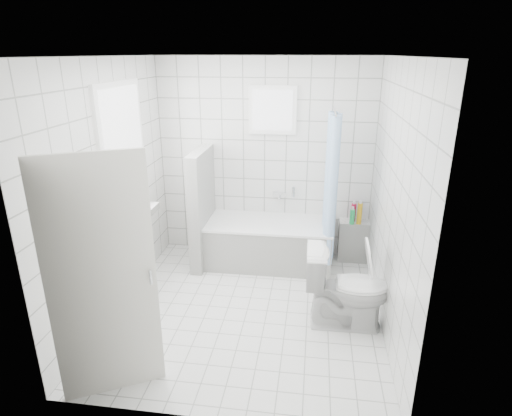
# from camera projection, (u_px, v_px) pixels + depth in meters

# --- Properties ---
(ground) EXTENTS (3.00, 3.00, 0.00)m
(ground) POSITION_uv_depth(u_px,v_px,m) (247.00, 309.00, 4.65)
(ground) COLOR white
(ground) RESTS_ON ground
(ceiling) EXTENTS (3.00, 3.00, 0.00)m
(ceiling) POSITION_uv_depth(u_px,v_px,m) (245.00, 56.00, 3.76)
(ceiling) COLOR white
(ceiling) RESTS_ON ground
(wall_back) EXTENTS (2.80, 0.02, 2.60)m
(wall_back) POSITION_uv_depth(u_px,v_px,m) (265.00, 160.00, 5.60)
(wall_back) COLOR white
(wall_back) RESTS_ON ground
(wall_front) EXTENTS (2.80, 0.02, 2.60)m
(wall_front) POSITION_uv_depth(u_px,v_px,m) (210.00, 267.00, 2.81)
(wall_front) COLOR white
(wall_front) RESTS_ON ground
(wall_left) EXTENTS (0.02, 3.00, 2.60)m
(wall_left) POSITION_uv_depth(u_px,v_px,m) (112.00, 190.00, 4.39)
(wall_left) COLOR white
(wall_left) RESTS_ON ground
(wall_right) EXTENTS (0.02, 3.00, 2.60)m
(wall_right) POSITION_uv_depth(u_px,v_px,m) (393.00, 202.00, 4.03)
(wall_right) COLOR white
(wall_right) RESTS_ON ground
(window_left) EXTENTS (0.01, 0.90, 1.40)m
(window_left) POSITION_uv_depth(u_px,v_px,m) (126.00, 155.00, 4.56)
(window_left) COLOR white
(window_left) RESTS_ON wall_left
(window_back) EXTENTS (0.50, 0.01, 0.50)m
(window_back) POSITION_uv_depth(u_px,v_px,m) (273.00, 110.00, 5.32)
(window_back) COLOR white
(window_back) RESTS_ON wall_back
(window_sill) EXTENTS (0.18, 1.02, 0.08)m
(window_sill) POSITION_uv_depth(u_px,v_px,m) (136.00, 220.00, 4.81)
(window_sill) COLOR white
(window_sill) RESTS_ON wall_left
(door) EXTENTS (0.72, 0.42, 2.00)m
(door) POSITION_uv_depth(u_px,v_px,m) (102.00, 282.00, 3.23)
(door) COLOR silver
(door) RESTS_ON ground
(bathtub) EXTENTS (1.60, 0.77, 0.58)m
(bathtub) POSITION_uv_depth(u_px,v_px,m) (269.00, 243.00, 5.59)
(bathtub) COLOR white
(bathtub) RESTS_ON ground
(partition_wall) EXTENTS (0.15, 0.85, 1.50)m
(partition_wall) POSITION_uv_depth(u_px,v_px,m) (202.00, 208.00, 5.49)
(partition_wall) COLOR white
(partition_wall) RESTS_ON ground
(tiled_ledge) EXTENTS (0.40, 0.24, 0.55)m
(tiled_ledge) POSITION_uv_depth(u_px,v_px,m) (354.00, 241.00, 5.68)
(tiled_ledge) COLOR white
(tiled_ledge) RESTS_ON ground
(toilet) EXTENTS (0.84, 0.49, 0.85)m
(toilet) POSITION_uv_depth(u_px,v_px,m) (347.00, 288.00, 4.25)
(toilet) COLOR white
(toilet) RESTS_ON ground
(curtain_rod) EXTENTS (0.02, 0.80, 0.02)m
(curtain_rod) POSITION_uv_depth(u_px,v_px,m) (335.00, 111.00, 4.88)
(curtain_rod) COLOR silver
(curtain_rod) RESTS_ON wall_back
(shower_curtain) EXTENTS (0.14, 0.48, 1.78)m
(shower_curtain) POSITION_uv_depth(u_px,v_px,m) (330.00, 190.00, 5.07)
(shower_curtain) COLOR #4A8CD9
(shower_curtain) RESTS_ON curtain_rod
(tub_faucet) EXTENTS (0.18, 0.06, 0.06)m
(tub_faucet) POSITION_uv_depth(u_px,v_px,m) (280.00, 194.00, 5.69)
(tub_faucet) COLOR silver
(tub_faucet) RESTS_ON wall_back
(sill_bottles) EXTENTS (0.16, 0.71, 0.30)m
(sill_bottles) POSITION_uv_depth(u_px,v_px,m) (133.00, 208.00, 4.69)
(sill_bottles) COLOR pink
(sill_bottles) RESTS_ON window_sill
(ledge_bottles) EXTENTS (0.17, 0.17, 0.28)m
(ledge_bottles) POSITION_uv_depth(u_px,v_px,m) (357.00, 214.00, 5.52)
(ledge_bottles) COLOR gold
(ledge_bottles) RESTS_ON tiled_ledge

